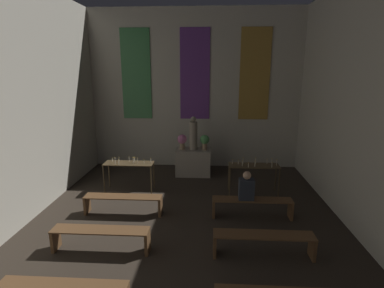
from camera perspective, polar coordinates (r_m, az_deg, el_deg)
The scene contains 12 objects.
wall_back at distance 10.80m, azimuth 0.57°, elevation 10.32°, with size 7.64×0.16×5.55m.
altar at distance 10.21m, azimuth 0.26°, elevation -3.45°, with size 1.16×0.75×0.88m.
statue at distance 9.97m, azimuth 0.26°, elevation 1.82°, with size 0.26×0.26×1.13m.
flower_vase_left at distance 10.04m, azimuth -1.89°, elevation 0.68°, with size 0.31×0.31×0.51m.
flower_vase_right at distance 10.00m, azimuth 2.43°, elevation 0.62°, with size 0.31×0.31×0.51m.
candle_rack_left at distance 8.96m, azimuth -11.93°, elevation -4.16°, with size 1.43×0.52×1.05m.
candle_rack_right at distance 8.75m, azimuth 11.68°, elevation -4.59°, with size 1.43×0.52×1.05m.
pew_third_left at distance 6.40m, azimuth -17.01°, elevation -16.28°, with size 1.91×0.36×0.47m.
pew_third_right at distance 6.14m, azimuth 13.45°, elevation -17.42°, with size 1.91×0.36×0.47m.
pew_back_left at distance 7.73m, azimuth -12.98°, elevation -10.53°, with size 1.91×0.36×0.47m.
pew_back_right at distance 7.51m, azimuth 11.37°, elevation -11.18°, with size 1.91×0.36×0.47m.
person_seated at distance 7.32m, azimuth 10.34°, elevation -8.10°, with size 0.36×0.24×0.70m.
Camera 1 is at (0.51, -0.10, 3.51)m, focal length 28.00 mm.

